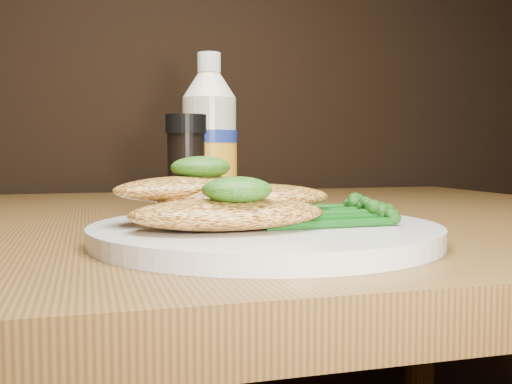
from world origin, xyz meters
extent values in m
cylinder|color=silver|center=(0.06, 0.83, 0.76)|extent=(0.28, 0.28, 0.01)
ellipsoid|color=#F3B34D|center=(0.02, 0.81, 0.78)|extent=(0.15, 0.08, 0.02)
ellipsoid|color=#F3B34D|center=(0.04, 0.85, 0.79)|extent=(0.16, 0.09, 0.02)
ellipsoid|color=#F3B34D|center=(0.00, 0.87, 0.79)|extent=(0.15, 0.12, 0.02)
ellipsoid|color=black|center=(0.02, 0.80, 0.80)|extent=(0.06, 0.06, 0.02)
ellipsoid|color=black|center=(0.01, 0.88, 0.81)|extent=(0.06, 0.06, 0.02)
camera|label=1|loc=(-0.08, 0.37, 0.82)|focal=42.11mm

